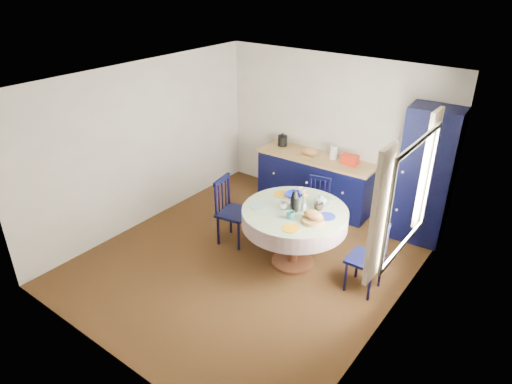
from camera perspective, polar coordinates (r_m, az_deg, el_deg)
floor at (r=6.48m, az=-0.94°, el=-8.42°), size 4.50×4.50×0.00m
ceiling at (r=5.43m, az=-1.14°, el=13.62°), size 4.50×4.50×0.00m
wall_back at (r=7.61m, az=9.51°, el=7.40°), size 4.00×0.02×2.50m
wall_left at (r=7.16m, az=-13.83°, el=5.70°), size 0.02×4.50×2.50m
wall_right at (r=5.02m, az=17.37°, el=-4.34°), size 0.02×4.50×2.50m
window at (r=5.15m, az=18.51°, el=-0.16°), size 0.10×1.74×1.45m
kitchen_counter at (r=7.72m, az=7.39°, el=1.48°), size 2.01×0.69×1.13m
pantry_cabinet at (r=6.93m, az=20.49°, el=1.86°), size 0.75×0.57×2.02m
dining_table at (r=6.04m, az=4.91°, el=-3.31°), size 1.40×1.40×1.13m
chair_left at (r=6.64m, az=-3.07°, el=-2.32°), size 0.50×0.51×1.00m
chair_far at (r=7.05m, az=7.56°, el=-1.48°), size 0.44×0.42×0.83m
chair_right at (r=5.84m, az=13.86°, el=-8.08°), size 0.41×0.43×0.94m
mug_a at (r=5.97m, az=3.40°, el=-1.70°), size 0.12×0.12×0.09m
mug_b at (r=5.75m, az=4.30°, el=-2.88°), size 0.11×0.11×0.10m
mug_c at (r=5.98m, az=7.88°, el=-1.80°), size 0.13×0.13×0.10m
mug_d at (r=6.34m, az=5.75°, el=0.04°), size 0.11×0.11×0.10m
cobalt_bowl at (r=6.27m, az=4.80°, el=-0.45°), size 0.25×0.25×0.06m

